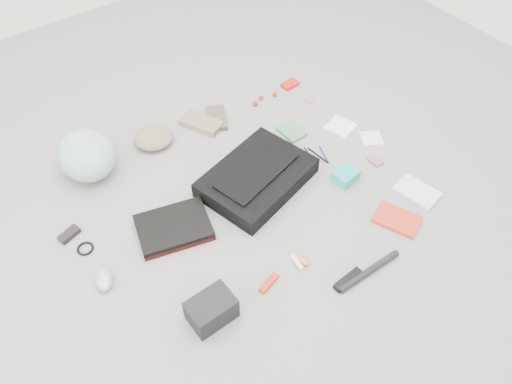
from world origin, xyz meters
TOP-DOWN VIEW (x-y plane):
  - ground_plane at (0.00, 0.00)m, footprint 4.00×4.00m
  - messenger_bag at (0.06, 0.07)m, footprint 0.57×0.47m
  - bag_flap at (0.06, 0.07)m, footprint 0.44×0.28m
  - laptop_sleeve at (-0.39, 0.07)m, footprint 0.36×0.30m
  - laptop at (-0.39, 0.07)m, footprint 0.36×0.30m
  - bike_helmet at (-0.53, 0.62)m, footprint 0.28×0.34m
  - beanie at (-0.19, 0.60)m, footprint 0.25×0.24m
  - mitten_left at (0.07, 0.57)m, footprint 0.19×0.24m
  - mitten_right at (0.15, 0.56)m, footprint 0.16×0.20m
  - power_brick at (-0.77, 0.30)m, footprint 0.10×0.07m
  - cable_coil at (-0.74, 0.20)m, footprint 0.09×0.09m
  - mouse at (-0.75, 0.01)m, footprint 0.09×0.13m
  - camera_bag at (-0.48, -0.37)m, footprint 0.18×0.12m
  - multitool at (-0.22, -0.39)m, footprint 0.10×0.05m
  - toiletry_tube_white at (-0.07, -0.38)m, footprint 0.03×0.08m
  - toiletry_tube_orange at (-0.05, -0.38)m, footprint 0.03×0.07m
  - u_lock at (0.04, -0.56)m, footprint 0.14×0.04m
  - bike_pump at (0.14, -0.59)m, footprint 0.31×0.04m
  - book_red at (0.43, -0.47)m, footprint 0.19×0.23m
  - book_white at (0.62, -0.41)m, footprint 0.16×0.21m
  - notepad at (0.41, 0.25)m, footprint 0.11×0.14m
  - pen_blue at (0.38, 0.06)m, footprint 0.04×0.14m
  - pen_black at (0.41, 0.05)m, footprint 0.02×0.14m
  - pen_navy at (0.44, 0.03)m, footprint 0.05×0.12m
  - accordion_wallet at (0.41, -0.15)m, footprint 0.12×0.11m
  - card_deck at (0.61, -0.15)m, footprint 0.05×0.07m
  - napkin_top at (0.65, 0.14)m, footprint 0.16×0.16m
  - napkin_bottom at (0.71, -0.02)m, footprint 0.14×0.14m
  - lollipop_a at (0.39, 0.54)m, footprint 0.03×0.03m
  - lollipop_b at (0.44, 0.56)m, footprint 0.03×0.03m
  - lollipop_c at (0.52, 0.54)m, footprint 0.03×0.03m
  - altoids_tin at (0.65, 0.56)m, footprint 0.10×0.07m
  - stamp_sheet at (0.65, 0.40)m, footprint 0.05×0.05m

SIDE VIEW (x-z plane):
  - ground_plane at x=0.00m, z-range 0.00..0.00m
  - stamp_sheet at x=0.65m, z-range 0.00..0.00m
  - napkin_bottom at x=0.71m, z-range 0.00..0.01m
  - pen_navy at x=0.44m, z-range 0.00..0.01m
  - napkin_top at x=0.65m, z-range 0.00..0.01m
  - pen_black at x=0.41m, z-range 0.00..0.01m
  - pen_blue at x=0.38m, z-range 0.00..0.01m
  - cable_coil at x=-0.74m, z-range 0.00..0.01m
  - card_deck at x=0.61m, z-range 0.00..0.01m
  - multitool at x=-0.22m, z-range 0.00..0.02m
  - notepad at x=0.41m, z-range 0.00..0.02m
  - toiletry_tube_orange at x=-0.05m, z-range 0.00..0.02m
  - book_white at x=0.62m, z-range 0.00..0.02m
  - altoids_tin at x=0.65m, z-range 0.00..0.02m
  - book_red at x=0.43m, z-range 0.00..0.02m
  - laptop_sleeve at x=-0.39m, z-range 0.00..0.02m
  - toiletry_tube_white at x=-0.07m, z-range 0.00..0.02m
  - power_brick at x=-0.77m, z-range 0.00..0.03m
  - lollipop_b at x=0.44m, z-range 0.00..0.03m
  - lollipop_c at x=0.52m, z-range 0.00..0.03m
  - u_lock at x=0.04m, z-range 0.00..0.03m
  - mitten_right at x=0.15m, z-range 0.00..0.03m
  - bike_pump at x=0.14m, z-range 0.00..0.03m
  - lollipop_a at x=0.39m, z-range 0.00..0.03m
  - mitten_left at x=0.07m, z-range 0.00..0.03m
  - mouse at x=-0.75m, z-range 0.00..0.04m
  - accordion_wallet at x=0.41m, z-range 0.00..0.06m
  - laptop at x=-0.39m, z-range 0.02..0.04m
  - beanie at x=-0.19m, z-range 0.00..0.07m
  - messenger_bag at x=0.06m, z-range 0.00..0.08m
  - camera_bag at x=-0.48m, z-range 0.00..0.11m
  - bag_flap at x=0.06m, z-range 0.08..0.09m
  - bike_helmet at x=-0.53m, z-range 0.00..0.19m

